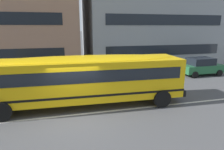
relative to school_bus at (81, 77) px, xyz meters
The scene contains 6 objects.
ground_plane 2.14m from the school_bus, 111.04° to the right, with size 400.00×400.00×0.00m, color #4C4C4F.
sidewalk_far 7.27m from the school_bus, 93.83° to the left, with size 120.00×3.00×0.01m, color gray.
lane_centreline 2.14m from the school_bus, 111.04° to the right, with size 110.00×0.16×0.01m, color silver.
school_bus is the anchor object (origin of this frame).
parked_car_green_end_of_row 12.34m from the school_bus, 21.46° to the left, with size 3.93×1.95×1.64m.
apartment_block_far_centre 17.85m from the school_bus, 54.45° to the left, with size 15.99×10.83×13.30m.
Camera 1 is at (-0.37, -9.29, 4.40)m, focal length 30.83 mm.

